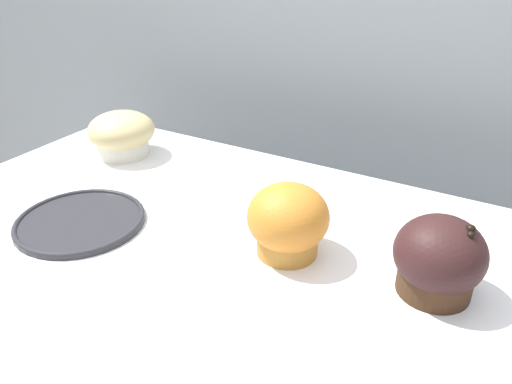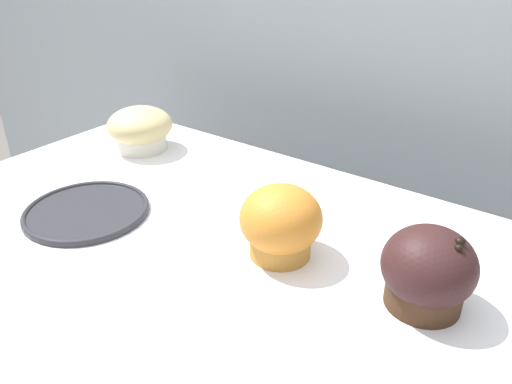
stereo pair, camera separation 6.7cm
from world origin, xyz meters
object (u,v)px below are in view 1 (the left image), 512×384
at_px(muffin_back_right, 122,134).
at_px(serving_plate, 80,221).
at_px(muffin_front_center, 288,222).
at_px(muffin_back_left, 439,259).

height_order(muffin_back_right, serving_plate, muffin_back_right).
xyz_separation_m(muffin_front_center, muffin_back_right, (-0.39, 0.13, -0.01)).
relative_size(muffin_front_center, serving_plate, 0.57).
bearing_deg(serving_plate, muffin_front_center, 16.04).
bearing_deg(serving_plate, muffin_back_left, 11.60).
bearing_deg(muffin_back_right, muffin_front_center, -18.24).
xyz_separation_m(muffin_back_left, serving_plate, (-0.45, -0.09, -0.04)).
relative_size(muffin_back_left, muffin_back_right, 0.85).
height_order(muffin_front_center, serving_plate, muffin_front_center).
distance_m(muffin_back_left, serving_plate, 0.46).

